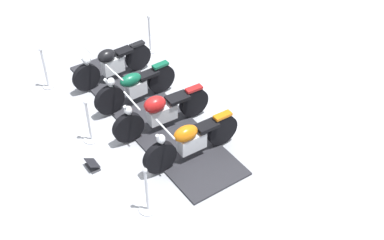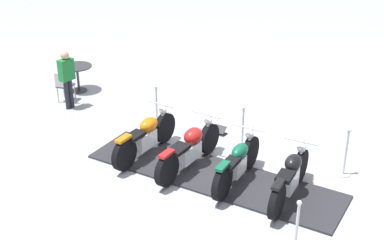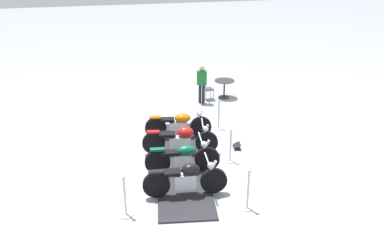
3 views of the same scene
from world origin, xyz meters
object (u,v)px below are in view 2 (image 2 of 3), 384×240
stanchion_right_rear (157,113)px  stanchion_left_front (296,238)px  motorcycle_copper (146,136)px  cafe_table (77,72)px  bystander_person (67,75)px  info_placard (219,132)px  cafe_chair_near_table (64,85)px  motorcycle_forest (237,162)px  stanchion_right_mid (242,135)px  motorcycle_maroon (190,148)px  motorcycle_black (290,177)px  stanchion_right_front (345,158)px

stanchion_right_rear → stanchion_left_front: bearing=137.8°
motorcycle_copper → stanchion_left_front: bearing=-108.7°
cafe_table → bystander_person: size_ratio=0.53×
info_placard → cafe_chair_near_table: 4.66m
motorcycle_forest → stanchion_right_rear: (2.64, -1.97, -0.18)m
motorcycle_copper → stanchion_right_mid: motorcycle_copper is taller
stanchion_left_front → stanchion_right_mid: bearing=-61.5°
motorcycle_maroon → cafe_chair_near_table: 5.03m
motorcycle_copper → info_placard: motorcycle_copper is taller
motorcycle_black → stanchion_right_mid: 2.24m
motorcycle_copper → cafe_table: bearing=62.4°
stanchion_right_front → cafe_chair_near_table: (7.67, -1.37, 0.10)m
cafe_chair_near_table → info_placard: bearing=-99.7°
motorcycle_black → motorcycle_forest: (1.12, -0.20, -0.01)m
motorcycle_maroon → stanchion_left_front: stanchion_left_front is taller
motorcycle_copper → motorcycle_maroon: bearing=-88.3°
stanchion_right_front → bystander_person: (7.33, -1.04, 0.56)m
stanchion_right_front → bystander_person: bearing=-8.1°
motorcycle_black → motorcycle_maroon: 2.27m
stanchion_left_front → cafe_table: 8.80m
cafe_chair_near_table → motorcycle_forest: bearing=-118.0°
stanchion_right_rear → stanchion_left_front: (-4.15, 3.77, -0.00)m
motorcycle_black → bystander_person: (6.40, -2.34, 0.45)m
motorcycle_maroon → stanchion_right_rear: bearing=54.4°
motorcycle_black → cafe_chair_near_table: 7.24m
stanchion_right_front → motorcycle_black: bearing=54.2°
motorcycle_maroon → motorcycle_copper: bearing=93.0°
stanchion_right_mid → cafe_table: bearing=-18.0°
cafe_chair_near_table → stanchion_right_front: bearing=-104.5°
motorcycle_copper → stanchion_right_rear: motorcycle_copper is taller
motorcycle_forest → stanchion_right_front: stanchion_right_front is taller
stanchion_right_rear → info_placard: bearing=-178.0°
stanchion_right_front → stanchion_left_front: 2.94m
stanchion_right_mid → cafe_table: stanchion_right_mid is taller
stanchion_right_mid → stanchion_left_front: bearing=118.5°
stanchion_right_front → cafe_table: 8.03m
motorcycle_copper → info_placard: size_ratio=5.79×
motorcycle_black → motorcycle_copper: bearing=87.2°
motorcycle_forest → cafe_table: bearing=68.6°
motorcycle_black → stanchion_left_front: size_ratio=2.01×
motorcycle_forest → stanchion_left_front: motorcycle_forest is taller
cafe_table → stanchion_left_front: bearing=144.8°
motorcycle_forest → motorcycle_black: bearing=-91.6°
motorcycle_maroon → motorcycle_forest: bearing=-88.0°
stanchion_right_rear → stanchion_right_mid: (-2.34, 0.44, 0.01)m
stanchion_right_front → stanchion_left_front: bearing=79.4°
cafe_chair_near_table → bystander_person: bearing=-138.3°
stanchion_right_rear → cafe_table: bearing=-23.3°
motorcycle_forest → motorcycle_maroon: 1.14m
stanchion_right_rear → bystander_person: size_ratio=0.67×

